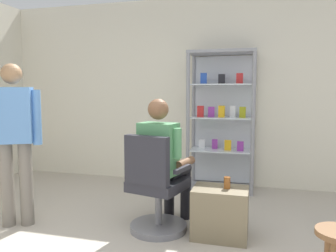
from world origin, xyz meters
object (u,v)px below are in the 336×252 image
Objects in this scene: display_cabinet_main at (222,120)px; seated_shopkeeper at (164,157)px; office_chair at (156,192)px; tea_glass at (227,183)px; storage_crate at (220,213)px; standing_customer at (14,134)px.

seated_shopkeeper is (-0.40, -1.51, -0.25)m from display_cabinet_main.
office_chair is 8.94× the size of tea_glass.
seated_shopkeeper is at bearing -105.00° from display_cabinet_main.
seated_shopkeeper is at bearing 76.38° from office_chair.
tea_glass is (0.06, 0.01, 0.29)m from storage_crate.
standing_customer is at bearing -134.65° from display_cabinet_main.
display_cabinet_main is at bearing 75.00° from seated_shopkeeper.
office_chair is 0.36m from seated_shopkeeper.
display_cabinet_main is at bearing 98.10° from tea_glass.
display_cabinet_main is 1.58m from seated_shopkeeper.
office_chair is 1.90× the size of storage_crate.
tea_glass is at bearing -8.93° from seated_shopkeeper.
office_chair is at bearing -103.62° from seated_shopkeeper.
display_cabinet_main is 1.17× the size of standing_customer.
display_cabinet_main is 1.68m from tea_glass.
seated_shopkeeper is at bearing 169.30° from storage_crate.
standing_customer is (-1.44, -0.36, 0.22)m from seated_shopkeeper.
storage_crate is at bearing 4.64° from office_chair.
standing_customer reaches higher than seated_shopkeeper.
display_cabinet_main reaches higher than standing_customer.
office_chair reaches higher than tea_glass.
storage_crate is 2.15m from standing_customer.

